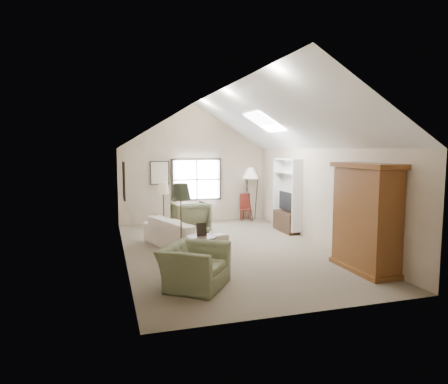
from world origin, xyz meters
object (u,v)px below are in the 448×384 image
object	(u,v)px
armchair_near	(194,266)
armchair_far	(190,217)
armoire	(366,218)
side_table	(202,251)
side_chair	(246,207)
sofa	(183,233)
coffee_table	(188,240)

from	to	relation	value
armchair_near	armchair_far	world-z (taller)	armchair_far
armoire	side_table	bearing A→B (deg)	157.84
armchair_far	side_chair	bearing A→B (deg)	-151.91
armoire	armchair_near	size ratio (longest dim) A/B	1.88
armoire	side_table	world-z (taller)	armoire
side_chair	side_table	bearing A→B (deg)	-108.61
sofa	armchair_far	bearing A→B (deg)	-36.37
sofa	armchair_near	bearing A→B (deg)	154.87
armchair_near	side_table	size ratio (longest dim) A/B	1.81
armoire	sofa	xyz separation A→B (m)	(-3.24, 2.88, -0.72)
side_chair	sofa	bearing A→B (deg)	-120.40
armchair_far	side_table	size ratio (longest dim) A/B	1.58
sofa	side_chair	world-z (taller)	side_chair
armchair_far	side_table	distance (m)	3.41
armoire	sofa	distance (m)	4.39
sofa	coffee_table	world-z (taller)	sofa
armoire	armchair_near	xyz separation A→B (m)	(-3.57, 0.03, -0.72)
armchair_near	coffee_table	world-z (taller)	armchair_near
armoire	side_chair	xyz separation A→B (m)	(-0.40, 6.10, -0.64)
coffee_table	side_chair	xyz separation A→B (m)	(2.72, 3.25, 0.25)
armchair_near	armchair_far	size ratio (longest dim) A/B	1.14
armoire	sofa	size ratio (longest dim) A/B	0.85
side_table	side_chair	distance (m)	5.55
coffee_table	side_chair	bearing A→B (deg)	50.05
sofa	armchair_far	size ratio (longest dim) A/B	2.52
sofa	coffee_table	distance (m)	0.20
armchair_near	armchair_far	bearing A→B (deg)	24.92
coffee_table	sofa	bearing A→B (deg)	165.60
coffee_table	side_chair	size ratio (longest dim) A/B	0.88
armoire	sofa	bearing A→B (deg)	138.37
armchair_near	side_table	world-z (taller)	armchair_near
sofa	armchair_near	xyz separation A→B (m)	(-0.33, -2.85, 0.00)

